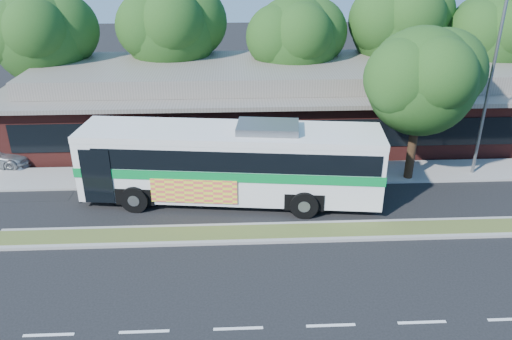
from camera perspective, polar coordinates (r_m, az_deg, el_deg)
The scene contains 12 objects.
ground at distance 21.00m, azimuth 6.04°, elevation -8.05°, with size 120.00×120.00×0.00m, color black.
median_strip at distance 21.46m, azimuth 5.82°, elevation -7.02°, with size 26.00×1.10×0.15m, color #495423.
sidewalk at distance 26.52m, azimuth 4.07°, elevation -0.43°, with size 44.00×2.60×0.12m, color gray.
plaza_building at distance 31.90m, azimuth 2.84°, elevation 8.01°, with size 33.20×11.20×4.45m.
lamp_post at distance 27.34m, azimuth 25.09°, elevation 8.87°, with size 0.93×0.18×9.07m.
tree_bg_a at distance 34.96m, azimuth -22.71°, elevation 13.98°, with size 6.47×5.80×8.63m.
tree_bg_b at distance 34.13m, azimuth -9.01°, elevation 15.78°, with size 6.69×6.00×9.00m.
tree_bg_c at distance 33.34m, azimuth 5.10°, elevation 14.80°, with size 6.24×5.60×8.26m.
tree_bg_d at distance 35.80m, azimuth 16.64°, elevation 15.94°, with size 6.91×6.20×9.37m.
tree_bg_e at distance 37.34m, azimuth 25.95°, elevation 13.81°, with size 6.47×5.80×8.50m.
transit_bus at distance 23.10m, azimuth -2.78°, elevation 1.36°, with size 14.08×4.60×3.89m.
sidewalk_tree at distance 25.69m, azimuth 19.11°, elevation 9.88°, with size 5.81×5.22×7.79m.
Camera 1 is at (-3.02, -17.40, 11.36)m, focal length 35.00 mm.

